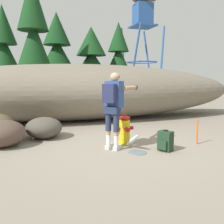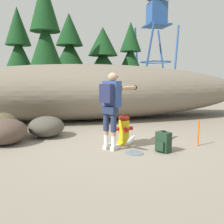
# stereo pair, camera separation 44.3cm
# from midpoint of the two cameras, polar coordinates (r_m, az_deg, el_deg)

# --- Properties ---
(ground_plane) EXTENTS (56.00, 56.00, 0.04)m
(ground_plane) POSITION_cam_midpoint_polar(r_m,az_deg,el_deg) (5.82, 3.23, -8.05)
(ground_plane) COLOR gray
(dirt_embankment) EXTENTS (13.22, 3.20, 2.12)m
(dirt_embankment) POSITION_cam_midpoint_polar(r_m,az_deg,el_deg) (9.35, -3.69, 4.75)
(dirt_embankment) COLOR #756B5B
(dirt_embankment) RESTS_ON ground_plane
(fire_hydrant) EXTENTS (0.44, 0.39, 0.74)m
(fire_hydrant) POSITION_cam_midpoint_polar(r_m,az_deg,el_deg) (5.86, 5.02, -4.34)
(fire_hydrant) COLOR gold
(fire_hydrant) RESTS_ON ground_plane
(hydrant_water_jet) EXTENTS (0.39, 0.82, 0.46)m
(hydrant_water_jet) POSITION_cam_midpoint_polar(r_m,az_deg,el_deg) (5.42, 6.85, -7.38)
(hydrant_water_jet) COLOR silver
(hydrant_water_jet) RESTS_ON ground_plane
(utility_worker) EXTENTS (0.98, 0.94, 1.71)m
(utility_worker) POSITION_cam_midpoint_polar(r_m,az_deg,el_deg) (5.31, 2.33, 2.55)
(utility_worker) COLOR beige
(utility_worker) RESTS_ON ground_plane
(spare_backpack) EXTENTS (0.36, 0.36, 0.47)m
(spare_backpack) POSITION_cam_midpoint_polar(r_m,az_deg,el_deg) (5.40, 14.37, -6.97)
(spare_backpack) COLOR #1E3823
(spare_backpack) RESTS_ON ground_plane
(boulder_large) EXTENTS (1.41, 1.41, 0.62)m
(boulder_large) POSITION_cam_midpoint_polar(r_m,az_deg,el_deg) (6.27, -22.09, -4.35)
(boulder_large) COLOR #4F3E34
(boulder_large) RESTS_ON ground_plane
(boulder_mid) EXTENTS (1.15, 1.28, 0.68)m
(boulder_mid) POSITION_cam_midpoint_polar(r_m,az_deg,el_deg) (6.98, -22.74, -2.92)
(boulder_mid) COLOR #4C422B
(boulder_mid) RESTS_ON ground_plane
(boulder_small) EXTENTS (1.22, 1.22, 0.56)m
(boulder_small) POSITION_cam_midpoint_polar(r_m,az_deg,el_deg) (6.73, -13.48, -3.40)
(boulder_small) COLOR #49443A
(boulder_small) RESTS_ON ground_plane
(boulder_outlier) EXTENTS (0.72, 0.73, 0.29)m
(boulder_outlier) POSITION_cam_midpoint_polar(r_m,az_deg,el_deg) (7.54, -15.11, -3.31)
(boulder_outlier) COLOR #463A2B
(boulder_outlier) RESTS_ON ground_plane
(pine_tree_far_left) EXTENTS (2.51, 2.51, 6.15)m
(pine_tree_far_left) POSITION_cam_midpoint_polar(r_m,az_deg,el_deg) (17.23, -20.54, 13.22)
(pine_tree_far_left) COLOR #47331E
(pine_tree_far_left) RESTS_ON ground_plane
(pine_tree_left) EXTENTS (2.53, 2.53, 7.08)m
(pine_tree_left) POSITION_cam_midpoint_polar(r_m,az_deg,el_deg) (14.30, -14.59, 16.01)
(pine_tree_left) COLOR #47331E
(pine_tree_left) RESTS_ON ground_plane
(pine_tree_center) EXTENTS (2.80, 2.80, 5.92)m
(pine_tree_center) POSITION_cam_midpoint_polar(r_m,az_deg,el_deg) (17.04, -9.25, 14.04)
(pine_tree_center) COLOR #47331E
(pine_tree_center) RESTS_ON ground_plane
(pine_tree_right) EXTENTS (2.99, 2.99, 4.90)m
(pine_tree_right) POSITION_cam_midpoint_polar(r_m,az_deg,el_deg) (16.17, -1.37, 12.08)
(pine_tree_right) COLOR #47331E
(pine_tree_right) RESTS_ON ground_plane
(pine_tree_far_right) EXTENTS (2.29, 2.29, 5.49)m
(pine_tree_far_right) POSITION_cam_midpoint_polar(r_m,az_deg,el_deg) (17.44, 5.14, 12.93)
(pine_tree_far_right) COLOR #47331E
(pine_tree_far_right) RESTS_ON ground_plane
(watchtower) EXTENTS (3.44, 3.44, 8.98)m
(watchtower) POSITION_cam_midpoint_polar(r_m,az_deg,el_deg) (22.41, 11.12, 21.09)
(watchtower) COLOR #285193
(watchtower) RESTS_ON ground_plane
(survey_stake) EXTENTS (0.04, 0.04, 0.60)m
(survey_stake) POSITION_cam_midpoint_polar(r_m,az_deg,el_deg) (6.11, 21.77, -4.73)
(survey_stake) COLOR #E55914
(survey_stake) RESTS_ON ground_plane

